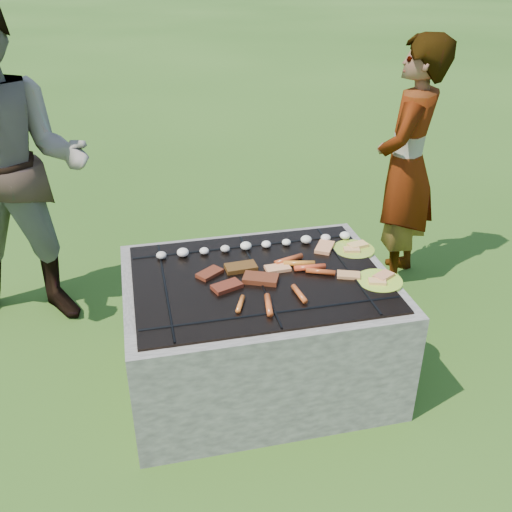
% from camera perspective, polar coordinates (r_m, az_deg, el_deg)
% --- Properties ---
extents(lawn, '(60.00, 60.00, 0.00)m').
position_cam_1_polar(lawn, '(3.13, 0.21, -11.76)').
color(lawn, '#244912').
rests_on(lawn, ground).
extents(fire_pit, '(1.30, 1.00, 0.62)m').
position_cam_1_polar(fire_pit, '(2.96, 0.22, -7.59)').
color(fire_pit, gray).
rests_on(fire_pit, ground).
extents(mushrooms, '(1.06, 0.06, 0.04)m').
position_cam_1_polar(mushrooms, '(3.02, 0.14, 1.12)').
color(mushrooms, beige).
rests_on(mushrooms, fire_pit).
extents(pork_slabs, '(0.40, 0.27, 0.02)m').
position_cam_1_polar(pork_slabs, '(2.76, -1.62, -2.01)').
color(pork_slabs, '#94361B').
rests_on(pork_slabs, fire_pit).
extents(sausages, '(0.54, 0.50, 0.03)m').
position_cam_1_polar(sausages, '(2.75, 3.75, -2.10)').
color(sausages, '#C85621').
rests_on(sausages, fire_pit).
extents(bread_on_grate, '(0.45, 0.43, 0.02)m').
position_cam_1_polar(bread_on_grate, '(2.92, 5.98, -0.39)').
color(bread_on_grate, '#F9C47F').
rests_on(bread_on_grate, fire_pit).
extents(plate_far, '(0.25, 0.25, 0.03)m').
position_cam_1_polar(plate_far, '(3.07, 9.77, 0.68)').
color(plate_far, gold).
rests_on(plate_far, fire_pit).
extents(plate_near, '(0.25, 0.25, 0.03)m').
position_cam_1_polar(plate_near, '(2.81, 12.25, -2.42)').
color(plate_near, '#D0D833').
rests_on(plate_near, fire_pit).
extents(cook, '(0.67, 0.69, 1.60)m').
position_cam_1_polar(cook, '(3.77, 14.81, 8.64)').
color(cook, gray).
rests_on(cook, ground).
extents(bystander, '(0.99, 0.81, 1.89)m').
position_cam_1_polar(bystander, '(3.40, -23.68, 7.63)').
color(bystander, gray).
rests_on(bystander, ground).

